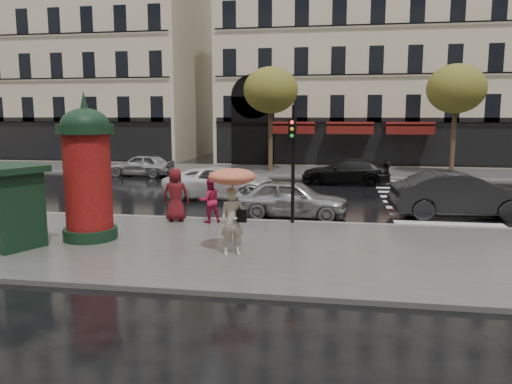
% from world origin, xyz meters
% --- Properties ---
extents(ground, '(160.00, 160.00, 0.00)m').
position_xyz_m(ground, '(0.00, 0.00, 0.00)').
color(ground, black).
rests_on(ground, ground).
extents(near_sidewalk, '(90.00, 7.00, 0.12)m').
position_xyz_m(near_sidewalk, '(0.00, -0.50, 0.06)').
color(near_sidewalk, '#474744').
rests_on(near_sidewalk, ground).
extents(far_sidewalk, '(90.00, 6.00, 0.12)m').
position_xyz_m(far_sidewalk, '(0.00, 19.00, 0.06)').
color(far_sidewalk, '#474744').
rests_on(far_sidewalk, ground).
extents(near_kerb, '(90.00, 0.25, 0.14)m').
position_xyz_m(near_kerb, '(0.00, 3.00, 0.07)').
color(near_kerb, slate).
rests_on(near_kerb, ground).
extents(far_kerb, '(90.00, 0.25, 0.14)m').
position_xyz_m(far_kerb, '(0.00, 16.00, 0.07)').
color(far_kerb, slate).
rests_on(far_kerb, ground).
extents(zebra_crossing, '(3.60, 11.75, 0.01)m').
position_xyz_m(zebra_crossing, '(6.00, 9.60, 0.01)').
color(zebra_crossing, silver).
rests_on(zebra_crossing, ground).
extents(bldg_far_corner, '(26.00, 14.00, 22.90)m').
position_xyz_m(bldg_far_corner, '(6.00, 30.00, 11.31)').
color(bldg_far_corner, '#B7A88C').
rests_on(bldg_far_corner, ground).
extents(bldg_far_left, '(24.00, 14.00, 22.90)m').
position_xyz_m(bldg_far_left, '(-22.00, 30.00, 11.31)').
color(bldg_far_left, '#B7A88C').
rests_on(bldg_far_left, ground).
extents(tree_far_left, '(3.40, 3.40, 6.64)m').
position_xyz_m(tree_far_left, '(-2.00, 18.00, 5.17)').
color(tree_far_left, '#38281C').
rests_on(tree_far_left, ground).
extents(tree_far_right, '(3.40, 3.40, 6.64)m').
position_xyz_m(tree_far_right, '(9.00, 18.00, 5.17)').
color(tree_far_right, '#38281C').
rests_on(tree_far_right, ground).
extents(woman_umbrella, '(1.19, 1.19, 2.29)m').
position_xyz_m(woman_umbrella, '(-0.34, -1.31, 1.63)').
color(woman_umbrella, '#B8AE98').
rests_on(woman_umbrella, near_sidewalk).
extents(woman_red, '(0.89, 0.84, 1.47)m').
position_xyz_m(woman_red, '(-1.91, 2.40, 0.85)').
color(woman_red, '#AA153A').
rests_on(woman_red, near_sidewalk).
extents(man_burgundy, '(0.96, 0.72, 1.79)m').
position_xyz_m(man_burgundy, '(-3.07, 2.40, 1.01)').
color(man_burgundy, '#551115').
rests_on(man_burgundy, near_sidewalk).
extents(morris_column, '(1.56, 1.56, 4.19)m').
position_xyz_m(morris_column, '(-4.72, -0.35, 2.13)').
color(morris_column, black).
rests_on(morris_column, near_sidewalk).
extents(traffic_light, '(0.25, 0.37, 3.86)m').
position_xyz_m(traffic_light, '(0.80, 2.73, 2.46)').
color(traffic_light, black).
rests_on(traffic_light, near_sidewalk).
extents(newsstand, '(2.29, 2.15, 2.20)m').
position_xyz_m(newsstand, '(-6.44, -1.51, 1.25)').
color(newsstand, black).
rests_on(newsstand, near_sidewalk).
extents(car_silver, '(4.15, 1.87, 1.38)m').
position_xyz_m(car_silver, '(0.64, 4.20, 0.69)').
color(car_silver, '#9D9DA1').
rests_on(car_silver, ground).
extents(car_darkgrey, '(5.05, 2.13, 1.62)m').
position_xyz_m(car_darkgrey, '(6.64, 5.26, 0.81)').
color(car_darkgrey, black).
rests_on(car_darkgrey, ground).
extents(car_white, '(5.10, 2.38, 1.41)m').
position_xyz_m(car_white, '(-2.72, 7.76, 0.71)').
color(car_white, silver).
rests_on(car_white, ground).
extents(car_black, '(4.69, 1.97, 1.35)m').
position_xyz_m(car_black, '(2.66, 13.51, 0.68)').
color(car_black, black).
rests_on(car_black, ground).
extents(car_far_silver, '(4.07, 1.88, 1.35)m').
position_xyz_m(car_far_silver, '(-9.42, 15.00, 0.67)').
color(car_far_silver, '#A5A5A9').
rests_on(car_far_silver, ground).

